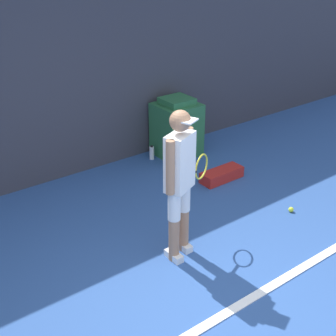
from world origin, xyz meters
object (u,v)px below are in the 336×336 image
at_px(equipment_bag, 222,175).
at_px(tennis_player, 180,179).
at_px(tennis_ball, 291,210).
at_px(water_bottle, 152,153).
at_px(covered_chair, 177,128).

bearing_deg(equipment_bag, tennis_player, -147.50).
bearing_deg(tennis_ball, tennis_player, 173.89).
height_order(tennis_ball, equipment_bag, equipment_bag).
relative_size(tennis_player, equipment_bag, 2.55).
bearing_deg(tennis_player, water_bottle, 38.78).
height_order(equipment_bag, water_bottle, water_bottle).
relative_size(tennis_player, tennis_ball, 25.32).
distance_m(tennis_player, equipment_bag, 2.12).
xyz_separation_m(tennis_player, tennis_ball, (1.73, -0.19, -0.93)).
xyz_separation_m(tennis_player, water_bottle, (1.22, 2.25, -0.85)).
xyz_separation_m(tennis_ball, covered_chair, (-0.07, 2.36, 0.43)).
distance_m(covered_chair, water_bottle, 0.57).
distance_m(covered_chair, equipment_bag, 1.20).
bearing_deg(tennis_ball, covered_chair, 91.66).
bearing_deg(tennis_ball, water_bottle, 101.87).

